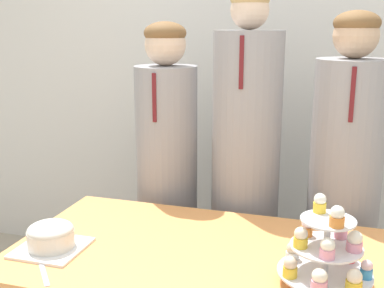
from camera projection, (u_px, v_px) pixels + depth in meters
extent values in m
cube|color=silver|center=(274.00, 51.00, 2.72)|extent=(9.00, 0.06, 2.70)
cube|color=white|center=(52.00, 248.00, 1.74)|extent=(0.23, 0.23, 0.01)
cylinder|color=silver|center=(51.00, 239.00, 1.73)|extent=(0.17, 0.17, 0.06)
ellipsoid|color=silver|center=(50.00, 230.00, 1.72)|extent=(0.16, 0.16, 0.06)
cube|color=silver|center=(44.00, 274.00, 1.56)|extent=(0.12, 0.13, 0.00)
cube|color=#B2B2B7|center=(40.00, 259.00, 1.66)|extent=(0.06, 0.07, 0.01)
cylinder|color=silver|center=(326.00, 253.00, 1.47)|extent=(0.02, 0.02, 0.22)
cylinder|color=silver|center=(324.00, 273.00, 1.49)|extent=(0.29, 0.29, 0.01)
cylinder|color=silver|center=(326.00, 247.00, 1.47)|extent=(0.22, 0.22, 0.01)
cylinder|color=silver|center=(328.00, 220.00, 1.45)|extent=(0.17, 0.17, 0.01)
cylinder|color=white|center=(292.00, 255.00, 1.57)|extent=(0.04, 0.04, 0.03)
sphere|color=beige|center=(293.00, 248.00, 1.56)|extent=(0.04, 0.04, 0.04)
cylinder|color=yellow|center=(290.00, 272.00, 1.46)|extent=(0.04, 0.04, 0.03)
sphere|color=beige|center=(290.00, 263.00, 1.45)|extent=(0.04, 0.04, 0.04)
cylinder|color=pink|center=(319.00, 285.00, 1.38)|extent=(0.05, 0.05, 0.03)
sphere|color=white|center=(320.00, 276.00, 1.37)|extent=(0.05, 0.05, 0.05)
cylinder|color=yellow|center=(354.00, 285.00, 1.39)|extent=(0.05, 0.05, 0.03)
sphere|color=#F4E5C6|center=(354.00, 277.00, 1.38)|extent=(0.04, 0.04, 0.04)
cylinder|color=#3893DB|center=(366.00, 273.00, 1.45)|extent=(0.04, 0.04, 0.03)
sphere|color=silver|center=(367.00, 266.00, 1.44)|extent=(0.04, 0.04, 0.04)
cylinder|color=#E5333D|center=(349.00, 257.00, 1.55)|extent=(0.04, 0.04, 0.03)
sphere|color=white|center=(350.00, 250.00, 1.55)|extent=(0.04, 0.04, 0.04)
cylinder|color=yellow|center=(317.00, 250.00, 1.60)|extent=(0.04, 0.04, 0.03)
sphere|color=#F4E5C6|center=(318.00, 243.00, 1.60)|extent=(0.04, 0.04, 0.04)
cylinder|color=pink|center=(354.00, 246.00, 1.43)|extent=(0.05, 0.05, 0.03)
sphere|color=white|center=(355.00, 238.00, 1.43)|extent=(0.04, 0.04, 0.04)
cylinder|color=pink|center=(341.00, 234.00, 1.52)|extent=(0.04, 0.04, 0.03)
sphere|color=#F4E5C6|center=(341.00, 226.00, 1.51)|extent=(0.04, 0.04, 0.04)
cylinder|color=orange|center=(307.00, 231.00, 1.54)|extent=(0.04, 0.04, 0.03)
sphere|color=silver|center=(307.00, 224.00, 1.53)|extent=(0.04, 0.04, 0.04)
cylinder|color=yellow|center=(301.00, 242.00, 1.46)|extent=(0.04, 0.04, 0.03)
sphere|color=#F4E5C6|center=(301.00, 234.00, 1.45)|extent=(0.04, 0.04, 0.04)
cylinder|color=pink|center=(327.00, 253.00, 1.39)|extent=(0.04, 0.04, 0.03)
sphere|color=white|center=(328.00, 245.00, 1.38)|extent=(0.04, 0.04, 0.04)
cylinder|color=yellow|center=(320.00, 207.00, 1.50)|extent=(0.04, 0.04, 0.03)
sphere|color=white|center=(320.00, 199.00, 1.49)|extent=(0.04, 0.04, 0.04)
cylinder|color=orange|center=(337.00, 222.00, 1.39)|extent=(0.04, 0.04, 0.03)
sphere|color=white|center=(337.00, 213.00, 1.38)|extent=(0.04, 0.04, 0.04)
cylinder|color=#939399|center=(167.00, 197.00, 2.41)|extent=(0.30, 0.30, 1.31)
sphere|color=beige|center=(165.00, 45.00, 2.23)|extent=(0.19, 0.19, 0.19)
ellipsoid|color=brown|center=(165.00, 33.00, 2.22)|extent=(0.20, 0.20, 0.11)
cube|color=maroon|center=(154.00, 98.00, 2.14)|extent=(0.02, 0.01, 0.22)
cylinder|color=#939399|center=(245.00, 189.00, 2.28)|extent=(0.32, 0.32, 1.47)
sphere|color=beige|center=(250.00, 10.00, 2.08)|extent=(0.17, 0.17, 0.17)
cube|color=maroon|center=(241.00, 63.00, 1.99)|extent=(0.02, 0.01, 0.22)
cylinder|color=#939399|center=(342.00, 211.00, 2.17)|extent=(0.31, 0.31, 1.36)
sphere|color=#D6AD89|center=(356.00, 36.00, 1.98)|extent=(0.19, 0.19, 0.19)
ellipsoid|color=brown|center=(357.00, 23.00, 1.97)|extent=(0.19, 0.19, 0.10)
cube|color=maroon|center=(352.00, 95.00, 1.89)|extent=(0.02, 0.01, 0.22)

